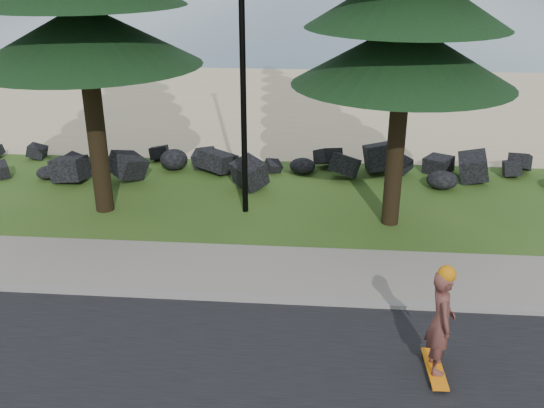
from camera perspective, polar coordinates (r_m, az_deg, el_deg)
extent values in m
plane|color=#2A4B17|center=(12.21, -4.37, -6.70)|extent=(160.00, 160.00, 0.00)
cube|color=gray|center=(11.42, -5.08, -8.72)|extent=(160.00, 0.20, 0.10)
cube|color=gray|center=(12.36, -4.24, -6.08)|extent=(160.00, 2.00, 0.08)
cube|color=beige|center=(25.73, 0.64, 9.53)|extent=(160.00, 15.00, 0.01)
cube|color=#3C5F73|center=(61.77, 3.23, 17.48)|extent=(160.00, 58.00, 0.01)
cylinder|color=black|center=(13.91, -2.80, 14.60)|extent=(0.14, 0.14, 8.00)
cube|color=orange|center=(9.93, 15.06, -14.71)|extent=(0.27, 1.01, 0.03)
imported|color=brown|center=(9.44, 15.60, -10.61)|extent=(0.42, 0.62, 1.67)
sphere|color=#CB710B|center=(9.03, 16.14, -6.37)|extent=(0.27, 0.27, 0.27)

